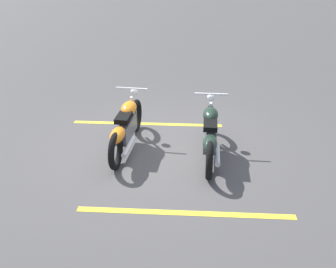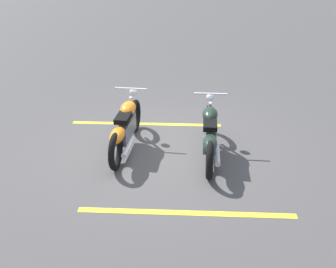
{
  "view_description": "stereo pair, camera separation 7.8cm",
  "coord_description": "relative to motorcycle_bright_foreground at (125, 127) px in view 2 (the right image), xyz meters",
  "views": [
    {
      "loc": [
        6.91,
        -0.11,
        3.64
      ],
      "look_at": [
        0.7,
        0.0,
        0.65
      ],
      "focal_mm": 43.9,
      "sensor_mm": 36.0,
      "label": 1
    },
    {
      "loc": [
        6.91,
        -0.19,
        3.64
      ],
      "look_at": [
        0.7,
        0.0,
        0.65
      ],
      "focal_mm": 43.9,
      "sensor_mm": 36.0,
      "label": 2
    }
  ],
  "objects": [
    {
      "name": "ground_plane",
      "position": [
        0.02,
        0.77,
        -0.46
      ],
      "size": [
        60.0,
        60.0,
        0.0
      ],
      "primitive_type": "plane",
      "color": "#474444"
    },
    {
      "name": "motorcycle_bright_foreground",
      "position": [
        0.0,
        0.0,
        0.0
      ],
      "size": [
        2.22,
        0.67,
        1.04
      ],
      "rotation": [
        0.0,
        0.0,
        2.97
      ],
      "color": "black",
      "rests_on": "ground"
    },
    {
      "name": "motorcycle_dark_foreground",
      "position": [
        0.34,
        1.53,
        0.0
      ],
      "size": [
        2.23,
        0.62,
        1.04
      ],
      "rotation": [
        0.0,
        0.0,
        3.03
      ],
      "color": "black",
      "rests_on": "ground"
    },
    {
      "name": "parking_stripe_near",
      "position": [
        -1.15,
        0.36,
        -0.46
      ],
      "size": [
        0.38,
        3.2,
        0.01
      ],
      "primitive_type": "cube",
      "rotation": [
        0.0,
        0.0,
        1.49
      ],
      "color": "yellow",
      "rests_on": "ground"
    },
    {
      "name": "parking_stripe_mid",
      "position": [
        2.03,
        1.0,
        -0.46
      ],
      "size": [
        0.38,
        3.2,
        0.01
      ],
      "primitive_type": "cube",
      "rotation": [
        0.0,
        0.0,
        1.49
      ],
      "color": "yellow",
      "rests_on": "ground"
    }
  ]
}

